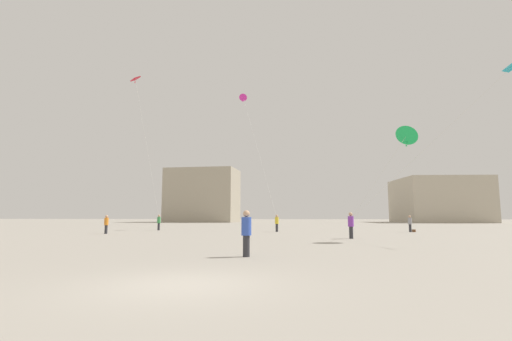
% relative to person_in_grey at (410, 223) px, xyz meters
% --- Properties ---
extents(ground_plane, '(300.00, 300.00, 0.00)m').
position_rel_person_in_grey_xyz_m(ground_plane, '(-13.42, -28.40, -0.87)').
color(ground_plane, '#9E9689').
extents(person_in_grey, '(0.34, 0.34, 1.58)m').
position_rel_person_in_grey_xyz_m(person_in_grey, '(0.00, 0.00, 0.00)').
color(person_in_grey, '#2D2D33').
rests_on(person_in_grey, ground_plane).
extents(person_in_green, '(0.36, 0.36, 1.65)m').
position_rel_person_in_grey_xyz_m(person_in_green, '(-25.22, 1.60, 0.04)').
color(person_in_green, '#2D2D33').
rests_on(person_in_green, ground_plane).
extents(person_in_blue, '(0.38, 0.38, 1.76)m').
position_rel_person_in_grey_xyz_m(person_in_blue, '(-12.70, -22.53, 0.10)').
color(person_in_blue, '#2D2D33').
rests_on(person_in_blue, ground_plane).
extents(person_in_yellow, '(0.36, 0.36, 1.64)m').
position_rel_person_in_grey_xyz_m(person_in_yellow, '(-12.59, -0.75, 0.03)').
color(person_in_yellow, '#2D2D33').
rests_on(person_in_yellow, ground_plane).
extents(person_in_orange, '(0.35, 0.35, 1.61)m').
position_rel_person_in_grey_xyz_m(person_in_orange, '(-26.97, -6.16, 0.01)').
color(person_in_orange, '#2D2D33').
rests_on(person_in_orange, ground_plane).
extents(person_in_purple, '(0.39, 0.39, 1.78)m').
position_rel_person_in_grey_xyz_m(person_in_purple, '(-7.06, -10.81, 0.11)').
color(person_in_purple, '#2D2D33').
rests_on(person_in_purple, ground_plane).
extents(kite_cyan_delta, '(8.98, 5.49, 9.05)m').
position_rel_person_in_grey_xyz_m(kite_cyan_delta, '(1.30, -15.43, 8.92)').
color(kite_cyan_delta, '#1EB2C6').
extents(kite_magenta_diamond, '(4.69, 6.58, 14.62)m').
position_rel_person_in_grey_xyz_m(kite_magenta_diamond, '(-16.71, 5.35, 14.37)').
color(kite_magenta_diamond, '#D12899').
extents(kite_crimson_diamond, '(2.73, 3.78, 14.78)m').
position_rel_person_in_grey_xyz_m(kite_crimson_diamond, '(-27.11, -1.33, 14.70)').
color(kite_crimson_diamond, red).
extents(kite_emerald_diamond, '(4.18, 3.08, 5.91)m').
position_rel_person_in_grey_xyz_m(kite_emerald_diamond, '(-3.76, -13.03, 5.73)').
color(kite_emerald_diamond, green).
extents(building_left_hall, '(16.62, 11.28, 12.40)m').
position_rel_person_in_grey_xyz_m(building_left_hall, '(-32.42, 48.95, 5.33)').
color(building_left_hall, '#A39984').
rests_on(building_left_hall, ground_plane).
extents(building_centre_hall, '(18.31, 17.62, 9.88)m').
position_rel_person_in_grey_xyz_m(building_centre_hall, '(21.58, 51.25, 4.07)').
color(building_centre_hall, '#B2A893').
rests_on(building_centre_hall, ground_plane).
extents(handbag_beside_flyer, '(0.35, 0.28, 0.24)m').
position_rel_person_in_grey_xyz_m(handbag_beside_flyer, '(0.35, 0.10, -0.75)').
color(handbag_beside_flyer, brown).
rests_on(handbag_beside_flyer, ground_plane).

